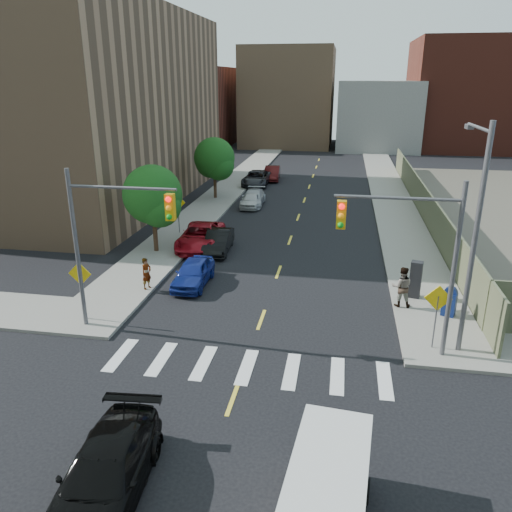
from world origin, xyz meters
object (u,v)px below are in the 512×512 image
at_px(parked_car_blue, 193,273).
at_px(parked_car_white, 252,200).
at_px(parked_car_black, 218,241).
at_px(parked_car_silver, 253,198).
at_px(parked_car_grey, 257,178).
at_px(pedestrian_east, 402,287).
at_px(parked_car_maroon, 272,173).
at_px(mailbox, 450,302).
at_px(payphone, 415,279).
at_px(black_sedan, 105,474).
at_px(cargo_van, 326,500).
at_px(parked_car_red, 201,236).
at_px(pedestrian_west, 146,273).

distance_m(parked_car_blue, parked_car_white, 17.13).
distance_m(parked_car_blue, parked_car_black, 5.49).
bearing_deg(parked_car_silver, parked_car_white, -91.92).
distance_m(parked_car_grey, pedestrian_east, 29.71).
xyz_separation_m(parked_car_silver, parked_car_grey, (-1.15, 8.30, 0.10)).
relative_size(parked_car_blue, parked_car_maroon, 0.90).
xyz_separation_m(mailbox, payphone, (-1.29, 1.85, 0.24)).
bearing_deg(parked_car_grey, black_sedan, -85.44).
relative_size(parked_car_maroon, cargo_van, 0.94).
distance_m(parked_car_blue, parked_car_silver, 17.89).
bearing_deg(parked_car_white, cargo_van, -74.97).
height_order(parked_car_red, pedestrian_east, pedestrian_east).
bearing_deg(mailbox, cargo_van, -88.34).
xyz_separation_m(parked_car_white, cargo_van, (7.53, -31.49, 0.46)).
bearing_deg(payphone, mailbox, -41.31).
relative_size(parked_car_black, pedestrian_east, 2.10).
xyz_separation_m(parked_car_blue, cargo_van, (7.53, -14.37, 0.42)).
bearing_deg(pedestrian_east, parked_car_blue, -5.70).
xyz_separation_m(parked_car_red, cargo_van, (8.83, -20.38, 0.34)).
distance_m(parked_car_maroon, pedestrian_east, 32.29).
relative_size(parked_car_black, mailbox, 2.93).
height_order(parked_car_blue, parked_car_grey, parked_car_grey).
height_order(black_sedan, pedestrian_east, pedestrian_east).
bearing_deg(black_sedan, pedestrian_east, 51.52).
xyz_separation_m(parked_car_grey, pedestrian_west, (-0.95, -27.40, 0.22)).
bearing_deg(parked_car_silver, pedestrian_east, -63.03).
bearing_deg(pedestrian_east, parked_car_maroon, -70.56).
height_order(parked_car_black, parked_car_red, parked_car_red).
bearing_deg(parked_car_white, parked_car_grey, 98.80).
xyz_separation_m(parked_car_red, parked_car_grey, (0.15, 20.18, -0.01)).
bearing_deg(cargo_van, payphone, 80.84).
distance_m(parked_car_grey, pedestrian_west, 27.42).
bearing_deg(parked_car_white, pedestrian_west, -94.95).
height_order(black_sedan, pedestrian_west, pedestrian_west).
height_order(parked_car_grey, pedestrian_west, pedestrian_west).
bearing_deg(mailbox, pedestrian_west, -158.85).
distance_m(parked_car_white, parked_car_maroon, 12.27).
height_order(parked_car_black, pedestrian_east, pedestrian_east).
relative_size(parked_car_white, pedestrian_east, 1.92).
bearing_deg(parked_car_white, parked_car_black, -88.42).
bearing_deg(black_sedan, pedestrian_west, 102.17).
xyz_separation_m(parked_car_maroon, parked_car_grey, (-1.15, -3.20, 0.01)).
xyz_separation_m(parked_car_maroon, cargo_van, (7.53, -43.76, 0.37)).
bearing_deg(parked_car_silver, parked_car_blue, -91.92).
relative_size(cargo_van, pedestrian_west, 2.88).
bearing_deg(parked_car_red, parked_car_grey, 85.56).
distance_m(parked_car_grey, mailbox, 31.17).
bearing_deg(parked_car_red, parked_car_black, -26.02).
xyz_separation_m(parked_car_grey, cargo_van, (8.68, -40.56, 0.35)).
bearing_deg(parked_car_grey, parked_car_blue, -87.22).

